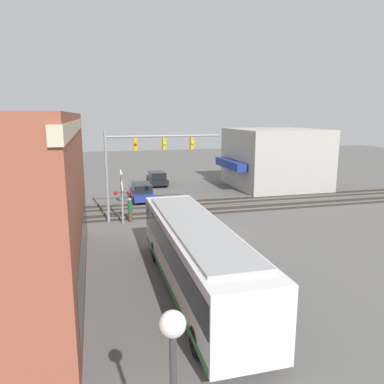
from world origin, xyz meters
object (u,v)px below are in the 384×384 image
parked_car_blue (142,192)px  parked_car_black (157,179)px  crossing_signal (122,193)px  pedestrian_at_crossing (130,210)px  pedestrian_near_bus (225,252)px  city_bus (196,254)px

parked_car_blue → parked_car_black: size_ratio=1.09×
crossing_signal → pedestrian_at_crossing: (0.47, -0.56, -1.39)m
parked_car_blue → pedestrian_at_crossing: bearing=166.1°
pedestrian_near_bus → parked_car_blue: bearing=6.9°
city_bus → parked_car_black: (25.66, -2.60, -1.02)m
city_bus → pedestrian_at_crossing: 11.87m
parked_car_black → pedestrian_at_crossing: (-13.95, 4.31, 0.21)m
crossing_signal → pedestrian_near_bus: bearing=-155.3°
pedestrian_near_bus → parked_car_black: bearing=-1.3°
crossing_signal → pedestrian_near_bus: (-9.36, -4.31, -1.36)m
parked_car_blue → parked_car_black: parked_car_blue is taller
city_bus → pedestrian_near_bus: city_bus is taller
parked_car_blue → pedestrian_near_bus: pedestrian_near_bus is taller
parked_car_blue → parked_car_black: bearing=-20.3°
city_bus → pedestrian_near_bus: size_ratio=6.79×
pedestrian_at_crossing → parked_car_black: bearing=-17.2°
city_bus → crossing_signal: bearing=11.4°
pedestrian_at_crossing → crossing_signal: bearing=130.0°
city_bus → parked_car_blue: bearing=-0.0°
parked_car_blue → pedestrian_near_bus: bearing=-173.1°
parked_car_black → pedestrian_near_bus: size_ratio=2.36×
city_bus → pedestrian_near_bus: 2.88m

